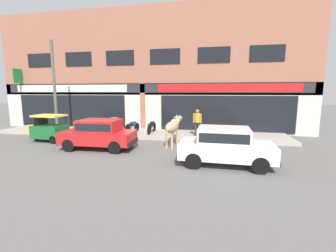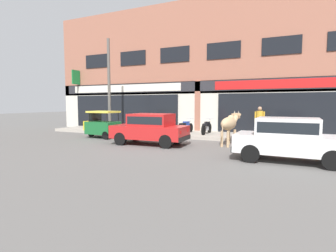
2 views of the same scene
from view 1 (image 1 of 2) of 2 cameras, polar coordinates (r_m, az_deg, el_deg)
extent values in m
plane|color=#605E5B|center=(11.70, -14.08, -5.44)|extent=(90.00, 90.00, 0.00)
cube|color=#A8A093|center=(15.04, -8.04, -1.79)|extent=(19.00, 3.02, 0.18)
cube|color=#9E604C|center=(16.72, -6.32, 18.31)|extent=(23.00, 0.55, 6.04)
cube|color=beige|center=(16.52, -6.10, 4.81)|extent=(23.00, 0.55, 3.40)
cube|color=#28282D|center=(16.18, -6.51, 9.51)|extent=(22.08, 0.08, 0.64)
cube|color=black|center=(18.81, -23.38, 3.55)|extent=(8.74, 0.10, 2.40)
cube|color=silver|center=(18.73, -23.73, 8.72)|extent=(9.20, 0.05, 0.52)
cube|color=#9E604C|center=(16.24, -6.41, 4.74)|extent=(0.36, 0.12, 3.40)
cube|color=black|center=(15.48, 14.32, 3.03)|extent=(8.74, 0.10, 2.40)
cube|color=red|center=(15.39, 14.57, 9.33)|extent=(9.20, 0.05, 0.52)
cube|color=black|center=(20.37, -29.75, 14.28)|extent=(2.09, 0.06, 1.00)
cube|color=black|center=(18.44, -21.80, 15.50)|extent=(2.09, 0.06, 1.00)
cube|color=black|center=(16.93, -12.12, 16.58)|extent=(2.09, 0.06, 1.00)
cube|color=black|center=(15.94, -0.80, 17.26)|extent=(2.09, 0.06, 1.00)
cube|color=black|center=(15.59, 11.56, 17.29)|extent=(2.09, 0.06, 1.00)
cube|color=black|center=(15.91, 23.88, 16.56)|extent=(2.09, 0.06, 1.00)
cube|color=#197A38|center=(21.13, -33.88, 10.49)|extent=(0.08, 0.80, 1.10)
ellipsoid|color=tan|center=(11.44, 1.03, -0.28)|extent=(0.73, 1.46, 0.60)
sphere|color=tan|center=(11.67, 1.49, 1.01)|extent=(0.32, 0.32, 0.32)
cylinder|color=tan|center=(12.01, 1.06, -3.05)|extent=(0.12, 0.12, 0.72)
cylinder|color=tan|center=(11.92, 2.36, -3.15)|extent=(0.12, 0.12, 0.72)
cylinder|color=tan|center=(11.21, -0.40, -3.90)|extent=(0.12, 0.12, 0.72)
cylinder|color=tan|center=(11.12, 0.98, -4.01)|extent=(0.12, 0.12, 0.72)
cylinder|color=tan|center=(12.19, 2.30, 0.98)|extent=(0.31, 0.50, 0.43)
cube|color=tan|center=(12.41, 2.68, 1.91)|extent=(0.27, 0.39, 0.26)
cube|color=#957A57|center=(12.59, 2.93, 1.82)|extent=(0.18, 0.16, 0.14)
cone|color=beige|center=(12.38, 2.19, 2.73)|extent=(0.07, 0.12, 0.19)
cone|color=beige|center=(12.32, 3.07, 2.70)|extent=(0.07, 0.12, 0.19)
cube|color=tan|center=(12.38, 1.86, 2.17)|extent=(0.14, 0.06, 0.10)
cube|color=tan|center=(12.28, 3.28, 2.11)|extent=(0.14, 0.06, 0.10)
cylinder|color=tan|center=(10.79, -0.26, -2.01)|extent=(0.06, 0.17, 0.60)
cylinder|color=black|center=(11.60, -23.90, -4.54)|extent=(0.61, 0.20, 0.60)
cylinder|color=black|center=(12.80, -20.37, -3.15)|extent=(0.61, 0.20, 0.60)
cylinder|color=black|center=(10.53, -13.33, -5.31)|extent=(0.61, 0.20, 0.60)
cylinder|color=black|center=(11.83, -10.64, -3.68)|extent=(0.61, 0.20, 0.60)
cube|color=red|center=(11.58, -17.27, -2.68)|extent=(3.55, 1.72, 0.60)
cube|color=red|center=(11.43, -16.95, 0.14)|extent=(1.95, 1.50, 0.56)
cube|color=black|center=(11.43, -16.95, 0.14)|extent=(1.80, 1.52, 0.35)
cube|color=black|center=(12.49, -24.34, -3.29)|extent=(0.17, 1.52, 0.20)
cube|color=black|center=(10.96, -9.09, -4.20)|extent=(0.17, 1.52, 0.20)
sphere|color=silver|center=(12.06, -25.81, -2.33)|extent=(0.14, 0.14, 0.14)
sphere|color=silver|center=(12.84, -23.35, -1.55)|extent=(0.14, 0.14, 0.14)
cube|color=red|center=(10.43, -9.86, -3.09)|extent=(0.04, 0.16, 0.14)
cube|color=red|center=(11.35, -8.21, -2.09)|extent=(0.04, 0.16, 0.14)
cylinder|color=black|center=(9.80, 21.06, -6.71)|extent=(0.60, 0.20, 0.60)
cylinder|color=black|center=(8.44, 22.41, -9.26)|extent=(0.60, 0.20, 0.60)
cylinder|color=black|center=(9.74, 7.46, -6.29)|extent=(0.60, 0.20, 0.60)
cylinder|color=black|center=(8.36, 6.49, -8.80)|extent=(0.60, 0.20, 0.60)
cube|color=white|center=(8.93, 14.44, -5.88)|extent=(3.54, 1.70, 0.60)
cube|color=white|center=(8.80, 13.94, -2.21)|extent=(1.94, 1.49, 0.56)
cube|color=black|center=(8.80, 13.94, -2.21)|extent=(1.79, 1.51, 0.35)
cube|color=black|center=(9.21, 25.30, -7.44)|extent=(0.16, 1.52, 0.20)
cube|color=black|center=(9.10, 3.36, -6.78)|extent=(0.16, 1.52, 0.20)
sphere|color=silver|center=(9.59, 25.00, -4.94)|extent=(0.14, 0.14, 0.14)
sphere|color=silver|center=(8.69, 26.29, -6.39)|extent=(0.14, 0.14, 0.14)
cube|color=red|center=(9.50, 3.74, -4.13)|extent=(0.03, 0.16, 0.14)
cube|color=red|center=(8.55, 2.66, -5.57)|extent=(0.03, 0.16, 0.14)
cylinder|color=black|center=(15.12, -30.24, -2.35)|extent=(0.45, 0.14, 0.44)
cylinder|color=black|center=(13.70, -27.12, -3.15)|extent=(0.45, 0.14, 0.44)
cylinder|color=black|center=(14.48, -24.41, -2.38)|extent=(0.45, 0.14, 0.44)
cube|color=#19602D|center=(14.45, -27.80, -1.22)|extent=(1.77, 1.24, 0.70)
cube|color=yellow|center=(15.05, -30.37, -0.66)|extent=(0.40, 0.89, 0.52)
cylinder|color=black|center=(14.41, -30.97, 1.03)|extent=(0.04, 0.04, 0.55)
cylinder|color=black|center=(15.11, -28.33, 1.54)|extent=(0.04, 0.04, 0.55)
cylinder|color=black|center=(13.53, -27.14, 0.90)|extent=(0.04, 0.04, 0.55)
cylinder|color=black|center=(14.27, -24.54, 1.43)|extent=(0.04, 0.04, 0.55)
cube|color=#DBCC42|center=(14.30, -27.90, 2.33)|extent=(1.67, 1.18, 0.10)
cube|color=black|center=(14.75, -29.62, 1.27)|extent=(0.08, 0.93, 0.50)
cylinder|color=black|center=(16.04, -13.30, 0.05)|extent=(0.22, 0.57, 0.56)
cylinder|color=black|center=(14.83, -14.31, -0.68)|extent=(0.22, 0.57, 0.56)
cube|color=#B2B5BA|center=(15.41, -13.81, -0.16)|extent=(0.26, 0.36, 0.24)
cube|color=red|center=(15.53, -13.72, 0.88)|extent=(0.32, 0.44, 0.24)
cube|color=black|center=(15.14, -14.04, 0.59)|extent=(0.33, 0.56, 0.12)
cylinder|color=#B2B5BA|center=(15.94, -13.39, 1.09)|extent=(0.10, 0.27, 0.59)
cylinder|color=#B2B5BA|center=(15.94, -13.39, 2.10)|extent=(0.51, 0.14, 0.03)
sphere|color=silver|center=(16.02, -13.33, 1.70)|extent=(0.12, 0.12, 0.12)
cylinder|color=#B2B5BA|center=(15.10, -14.50, -0.67)|extent=(0.16, 0.48, 0.06)
cylinder|color=black|center=(15.27, -7.94, -0.22)|extent=(0.19, 0.57, 0.56)
cylinder|color=black|center=(14.20, -10.33, -0.96)|extent=(0.19, 0.57, 0.56)
cube|color=#B2B5BA|center=(14.71, -9.13, -0.44)|extent=(0.25, 0.35, 0.24)
cube|color=navy|center=(14.81, -8.85, 0.65)|extent=(0.30, 0.43, 0.24)
cube|color=black|center=(14.47, -9.62, 0.36)|extent=(0.30, 0.55, 0.12)
cylinder|color=#B2B5BA|center=(15.18, -8.07, 0.86)|extent=(0.08, 0.27, 0.59)
cylinder|color=#B2B5BA|center=(15.17, -8.02, 1.93)|extent=(0.52, 0.11, 0.03)
sphere|color=silver|center=(15.24, -7.91, 1.51)|extent=(0.12, 0.12, 0.12)
cylinder|color=#B2B5BA|center=(14.47, -10.21, -0.94)|extent=(0.13, 0.48, 0.06)
cylinder|color=black|center=(15.15, -3.52, -0.23)|extent=(0.10, 0.56, 0.56)
cylinder|color=black|center=(13.96, -4.83, -1.01)|extent=(0.10, 0.56, 0.56)
cube|color=#B2B5BA|center=(14.53, -4.18, -0.46)|extent=(0.20, 0.32, 0.24)
cube|color=black|center=(14.64, -4.02, 0.64)|extent=(0.24, 0.40, 0.24)
cube|color=black|center=(14.26, -4.44, 0.34)|extent=(0.22, 0.52, 0.12)
cylinder|color=#B2B5BA|center=(15.05, -3.59, 0.87)|extent=(0.04, 0.27, 0.59)
cylinder|color=#B2B5BA|center=(15.05, -3.56, 1.94)|extent=(0.52, 0.03, 0.03)
sphere|color=silver|center=(15.12, -3.50, 1.52)|extent=(0.12, 0.12, 0.12)
cylinder|color=#B2B5BA|center=(14.23, -4.98, -0.99)|extent=(0.06, 0.48, 0.06)
cylinder|color=#2D2D33|center=(13.53, 7.78, -0.81)|extent=(0.11, 0.11, 0.82)
cylinder|color=#2D2D33|center=(13.54, 7.02, -0.79)|extent=(0.11, 0.11, 0.82)
cylinder|color=gold|center=(13.44, 7.46, 2.10)|extent=(0.32, 0.32, 0.56)
cylinder|color=gold|center=(13.43, 8.35, 1.96)|extent=(0.08, 0.08, 0.56)
cylinder|color=gold|center=(13.46, 6.57, 2.01)|extent=(0.08, 0.08, 0.56)
sphere|color=tan|center=(13.40, 7.50, 3.80)|extent=(0.20, 0.20, 0.20)
cylinder|color=#595651|center=(16.14, -26.89, 8.74)|extent=(0.18, 0.18, 5.80)
camera|label=2|loc=(1.30, 161.86, -50.85)|focal=28.00mm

